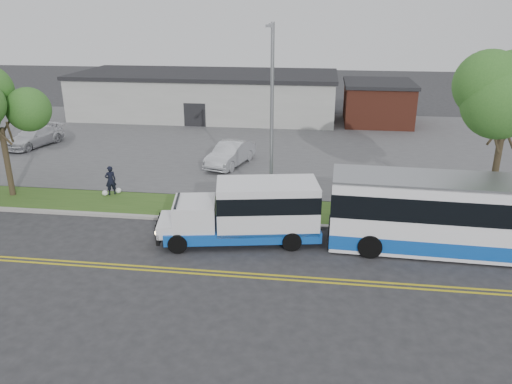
# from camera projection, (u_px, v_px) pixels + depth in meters

# --- Properties ---
(ground) EXTENTS (140.00, 140.00, 0.00)m
(ground) POSITION_uv_depth(u_px,v_px,m) (203.00, 231.00, 24.28)
(ground) COLOR #28282B
(ground) RESTS_ON ground
(lane_line_north) EXTENTS (70.00, 0.12, 0.01)m
(lane_line_north) POSITION_uv_depth(u_px,v_px,m) (182.00, 269.00, 20.69)
(lane_line_north) COLOR gold
(lane_line_north) RESTS_ON ground
(lane_line_south) EXTENTS (70.00, 0.12, 0.01)m
(lane_line_south) POSITION_uv_depth(u_px,v_px,m) (180.00, 273.00, 20.42)
(lane_line_south) COLOR gold
(lane_line_south) RESTS_ON ground
(curb) EXTENTS (80.00, 0.30, 0.15)m
(curb) POSITION_uv_depth(u_px,v_px,m) (208.00, 220.00, 25.27)
(curb) COLOR #9E9B93
(curb) RESTS_ON ground
(verge) EXTENTS (80.00, 3.30, 0.10)m
(verge) POSITION_uv_depth(u_px,v_px,m) (216.00, 208.00, 26.96)
(verge) COLOR #30521B
(verge) RESTS_ON ground
(parking_lot) EXTENTS (80.00, 25.00, 0.10)m
(parking_lot) POSITION_uv_depth(u_px,v_px,m) (253.00, 143.00, 40.07)
(parking_lot) COLOR #4C4C4F
(parking_lot) RESTS_ON ground
(commercial_building) EXTENTS (25.40, 10.40, 4.35)m
(commercial_building) POSITION_uv_depth(u_px,v_px,m) (207.00, 95.00, 49.39)
(commercial_building) COLOR #9E9E99
(commercial_building) RESTS_ON ground
(brick_wing) EXTENTS (6.30, 7.30, 3.90)m
(brick_wing) POSITION_uv_depth(u_px,v_px,m) (377.00, 103.00, 46.46)
(brick_wing) COLOR brown
(brick_wing) RESTS_ON ground
(tree_east) EXTENTS (5.20, 5.20, 8.33)m
(tree_east) POSITION_uv_depth(u_px,v_px,m) (508.00, 99.00, 23.16)
(tree_east) COLOR #362A1D
(tree_east) RESTS_ON verge
(streetlight_near) EXTENTS (0.35, 1.53, 9.50)m
(streetlight_near) POSITION_uv_depth(u_px,v_px,m) (272.00, 115.00, 24.63)
(streetlight_near) COLOR gray
(streetlight_near) RESTS_ON verge
(shuttle_bus) EXTENTS (7.68, 3.65, 2.84)m
(shuttle_bus) POSITION_uv_depth(u_px,v_px,m) (251.00, 210.00, 22.77)
(shuttle_bus) COLOR #104AAE
(shuttle_bus) RESTS_ON ground
(transit_bus) EXTENTS (12.21, 3.30, 3.36)m
(transit_bus) POSITION_uv_depth(u_px,v_px,m) (471.00, 216.00, 21.64)
(transit_bus) COLOR white
(transit_bus) RESTS_ON ground
(pedestrian) EXTENTS (0.74, 0.71, 1.71)m
(pedestrian) POSITION_uv_depth(u_px,v_px,m) (111.00, 180.00, 28.47)
(pedestrian) COLOR black
(pedestrian) RESTS_ON verge
(parked_car_a) EXTENTS (2.95, 5.13, 1.60)m
(parked_car_a) POSITION_uv_depth(u_px,v_px,m) (230.00, 154.00, 33.85)
(parked_car_a) COLOR silver
(parked_car_a) RESTS_ON parking_lot
(parked_car_b) EXTENTS (3.24, 5.38, 1.46)m
(parked_car_b) POSITION_uv_depth(u_px,v_px,m) (34.00, 137.00, 38.73)
(parked_car_b) COLOR white
(parked_car_b) RESTS_ON parking_lot
(grocery_bag_left) EXTENTS (0.32, 0.32, 0.32)m
(grocery_bag_left) POSITION_uv_depth(u_px,v_px,m) (105.00, 193.00, 28.52)
(grocery_bag_left) COLOR white
(grocery_bag_left) RESTS_ON verge
(grocery_bag_right) EXTENTS (0.32, 0.32, 0.32)m
(grocery_bag_right) POSITION_uv_depth(u_px,v_px,m) (118.00, 191.00, 28.90)
(grocery_bag_right) COLOR white
(grocery_bag_right) RESTS_ON verge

